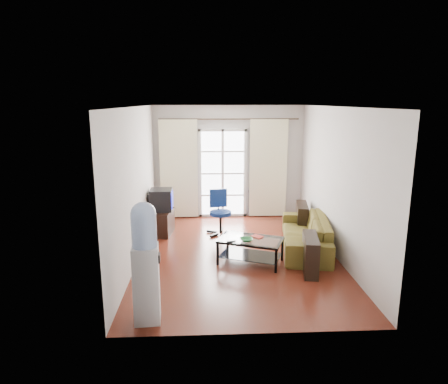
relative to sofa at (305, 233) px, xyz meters
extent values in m
plane|color=maroon|center=(-1.34, -0.25, -0.31)|extent=(5.20, 5.20, 0.00)
plane|color=white|center=(-1.34, -0.25, 2.39)|extent=(5.20, 5.20, 0.00)
cube|color=beige|center=(-1.34, 2.35, 1.04)|extent=(3.60, 0.02, 2.70)
cube|color=beige|center=(-1.34, -2.85, 1.04)|extent=(3.60, 0.02, 2.70)
cube|color=beige|center=(-3.14, -0.25, 1.04)|extent=(0.02, 5.20, 2.70)
cube|color=beige|center=(0.46, -0.25, 1.04)|extent=(0.02, 5.20, 2.70)
cube|color=white|center=(-1.49, 2.31, 0.77)|extent=(1.01, 0.02, 2.04)
cube|color=white|center=(-1.49, 2.29, 0.77)|extent=(1.16, 0.06, 2.15)
cylinder|color=#4C3F2D|center=(-1.34, 2.25, 2.07)|extent=(3.30, 0.04, 0.04)
cube|color=#FFFDCD|center=(-2.54, 2.23, 0.89)|extent=(0.90, 0.07, 2.35)
cube|color=#FFFDCD|center=(-0.39, 2.23, 0.89)|extent=(0.90, 0.07, 2.35)
cube|color=#99999B|center=(-0.54, 2.25, 0.02)|extent=(0.64, 0.12, 0.64)
imported|color=olive|center=(0.00, 0.00, 0.00)|extent=(2.39, 1.53, 0.62)
cube|color=silver|center=(-1.14, -0.64, 0.13)|extent=(1.24, 0.98, 0.01)
cube|color=black|center=(-1.14, -0.64, -0.17)|extent=(1.16, 0.90, 0.01)
cube|color=black|center=(-1.72, -0.72, -0.09)|extent=(0.05, 0.05, 0.44)
cube|color=black|center=(-0.76, -1.09, -0.09)|extent=(0.05, 0.05, 0.44)
cube|color=black|center=(-1.51, -0.19, -0.09)|extent=(0.05, 0.05, 0.44)
cube|color=black|center=(-0.56, -0.57, -0.09)|extent=(0.05, 0.05, 0.44)
imported|color=#2E8037|center=(-1.22, -0.75, 0.16)|extent=(0.24, 0.24, 0.06)
imported|color=#A91C14|center=(-1.06, -0.60, 0.14)|extent=(0.34, 0.34, 0.02)
cube|color=black|center=(-1.48, -0.77, 0.14)|extent=(0.16, 0.07, 0.02)
cube|color=black|center=(-2.88, 1.01, -0.05)|extent=(0.55, 0.76, 0.51)
cube|color=black|center=(-2.86, 1.08, 0.43)|extent=(0.46, 0.50, 0.45)
cube|color=#0C19E5|center=(-2.63, 1.09, 0.43)|extent=(0.02, 0.40, 0.34)
cube|color=black|center=(-3.06, 1.08, 0.43)|extent=(0.14, 0.34, 0.30)
cylinder|color=black|center=(-1.60, 0.93, -0.07)|extent=(0.05, 0.05, 0.48)
cylinder|color=navy|center=(-1.60, 0.93, 0.16)|extent=(0.46, 0.46, 0.07)
cube|color=navy|center=(-1.64, 1.13, 0.44)|extent=(0.38, 0.12, 0.39)
cube|color=#BBBDC1|center=(-2.69, -2.48, 0.21)|extent=(0.35, 0.35, 1.03)
cylinder|color=#92AEE1|center=(-2.69, -2.48, 0.93)|extent=(0.31, 0.31, 0.41)
sphere|color=#92AEE1|center=(-2.69, -2.48, 1.13)|extent=(0.31, 0.31, 0.31)
cube|color=black|center=(-2.52, -2.47, 0.56)|extent=(0.05, 0.13, 0.11)
camera|label=1|loc=(-1.92, -7.22, 2.49)|focal=32.00mm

